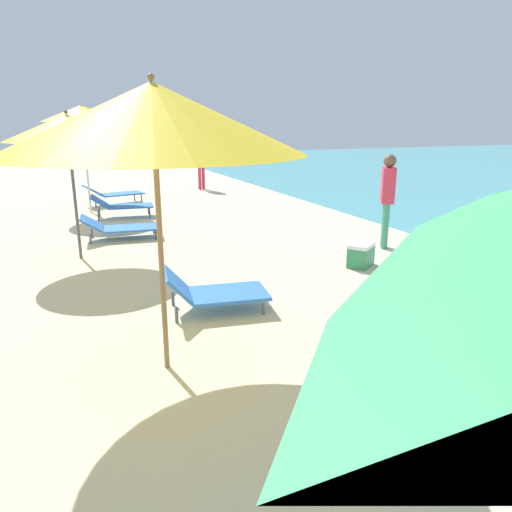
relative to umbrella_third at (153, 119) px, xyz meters
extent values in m
cylinder|color=olive|center=(0.00, 0.00, -1.29)|extent=(0.05, 0.05, 1.99)
cone|color=yellow|center=(0.00, 0.00, 0.00)|extent=(2.56, 2.56, 0.59)
sphere|color=olive|center=(0.00, 0.00, 0.32)|extent=(0.06, 0.06, 0.06)
cube|color=blue|center=(1.03, 1.15, -2.08)|extent=(1.05, 0.80, 0.04)
cube|color=blue|center=(0.42, 1.24, -1.91)|extent=(0.40, 0.70, 0.33)
cylinder|color=#59595E|center=(1.44, 1.37, -2.19)|extent=(0.04, 0.04, 0.19)
cylinder|color=#59595E|center=(1.36, 0.81, -2.19)|extent=(0.04, 0.04, 0.19)
cylinder|color=#59595E|center=(0.41, 1.53, -2.19)|extent=(0.04, 0.04, 0.19)
cylinder|color=#59595E|center=(0.33, 0.97, -2.19)|extent=(0.04, 0.04, 0.19)
cylinder|color=#4C4C51|center=(-0.55, 4.29, -1.31)|extent=(0.05, 0.05, 1.96)
cone|color=yellow|center=(-0.55, 4.29, -0.12)|extent=(1.96, 1.96, 0.42)
sphere|color=#4C4C51|center=(-0.55, 4.29, 0.12)|extent=(0.06, 0.06, 0.06)
cube|color=blue|center=(0.49, 5.45, -2.08)|extent=(1.17, 0.77, 0.04)
cube|color=blue|center=(-0.25, 5.54, -1.93)|extent=(0.49, 0.70, 0.29)
cylinder|color=#59595E|center=(0.97, 5.68, -2.19)|extent=(0.04, 0.04, 0.18)
cylinder|color=#59595E|center=(0.91, 5.13, -2.19)|extent=(0.04, 0.04, 0.18)
cylinder|color=#59595E|center=(-0.25, 5.82, -2.19)|extent=(0.04, 0.04, 0.18)
cylinder|color=#59595E|center=(-0.32, 5.26, -2.19)|extent=(0.04, 0.04, 0.18)
cylinder|color=silver|center=(-0.06, 8.74, -1.16)|extent=(0.05, 0.05, 2.25)
cone|color=yellow|center=(-0.06, 8.74, 0.17)|extent=(1.94, 1.94, 0.39)
sphere|color=silver|center=(-0.06, 8.74, 0.40)|extent=(0.06, 0.06, 0.06)
cube|color=blue|center=(0.86, 9.80, -2.00)|extent=(1.27, 0.88, 0.04)
cube|color=blue|center=(0.09, 9.63, -1.85)|extent=(0.57, 0.73, 0.30)
cylinder|color=#59595E|center=(1.27, 10.17, -2.15)|extent=(0.04, 0.04, 0.26)
cylinder|color=#59595E|center=(1.39, 9.63, -2.15)|extent=(0.04, 0.04, 0.26)
cylinder|color=#59595E|center=(-0.01, 9.88, -2.15)|extent=(0.04, 0.04, 0.26)
cylinder|color=#59595E|center=(0.11, 9.35, -2.15)|extent=(0.04, 0.04, 0.26)
cube|color=blue|center=(0.81, 7.68, -2.01)|extent=(1.13, 0.76, 0.04)
cube|color=blue|center=(0.09, 7.77, -1.86)|extent=(0.47, 0.68, 0.29)
cylinder|color=#59595E|center=(1.27, 7.89, -2.16)|extent=(0.04, 0.04, 0.25)
cylinder|color=#59595E|center=(1.20, 7.36, -2.16)|extent=(0.04, 0.04, 0.25)
cylinder|color=#59595E|center=(0.09, 8.04, -2.16)|extent=(0.04, 0.04, 0.25)
cylinder|color=#59595E|center=(0.03, 7.51, -2.16)|extent=(0.04, 0.04, 0.25)
cylinder|color=#3F9972|center=(4.64, 2.79, -1.86)|extent=(0.11, 0.11, 0.84)
cylinder|color=#3F9972|center=(4.73, 2.93, -1.86)|extent=(0.11, 0.11, 0.84)
cube|color=#D8334C|center=(4.69, 2.86, -1.12)|extent=(0.38, 0.42, 0.63)
sphere|color=brown|center=(4.69, 2.86, -0.69)|extent=(0.23, 0.23, 0.23)
cylinder|color=#D8334C|center=(3.89, 11.83, -1.86)|extent=(0.11, 0.11, 0.84)
cylinder|color=#D8334C|center=(3.74, 11.76, -1.86)|extent=(0.11, 0.11, 0.84)
cube|color=#262628|center=(3.81, 11.79, -1.13)|extent=(0.42, 0.36, 0.63)
sphere|color=beige|center=(3.81, 11.79, -0.71)|extent=(0.23, 0.23, 0.23)
cube|color=#338C59|center=(3.62, 2.05, -2.12)|extent=(0.56, 0.54, 0.32)
cube|color=white|center=(3.62, 2.05, -1.93)|extent=(0.58, 0.55, 0.06)
camera|label=1|loc=(-0.79, -4.09, -0.02)|focal=33.27mm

